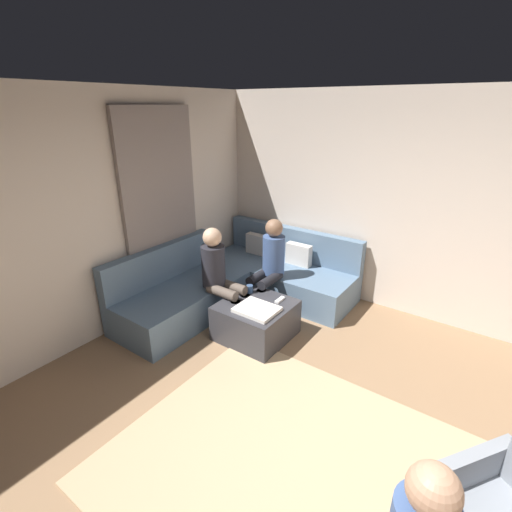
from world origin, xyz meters
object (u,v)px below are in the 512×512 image
object	(u,v)px
sectional_couch	(240,282)
person_on_couch_back	(269,263)
person_on_couch_side	(220,273)
coffee_mug	(250,289)
game_remote	(280,300)
ottoman	(256,320)

from	to	relation	value
sectional_couch	person_on_couch_back	xyz separation A→B (m)	(0.44, 0.06, 0.38)
person_on_couch_back	person_on_couch_side	world-z (taller)	same
coffee_mug	person_on_couch_back	bearing A→B (deg)	91.35
sectional_couch	game_remote	xyz separation A→B (m)	(0.85, -0.33, 0.15)
person_on_couch_side	ottoman	bearing A→B (deg)	90.15
game_remote	ottoman	bearing A→B (deg)	-129.29
sectional_couch	coffee_mug	size ratio (longest dim) A/B	26.84
ottoman	person_on_couch_back	xyz separation A→B (m)	(-0.23, 0.61, 0.45)
sectional_couch	person_on_couch_side	size ratio (longest dim) A/B	2.12
game_remote	person_on_couch_back	distance (m)	0.61
ottoman	person_on_couch_back	bearing A→B (deg)	110.70
person_on_couch_back	person_on_couch_side	distance (m)	0.68
coffee_mug	ottoman	bearing A→B (deg)	-39.29
game_remote	person_on_couch_side	distance (m)	0.77
coffee_mug	person_on_couch_back	world-z (taller)	person_on_couch_back
sectional_couch	person_on_couch_back	distance (m)	0.58
ottoman	person_on_couch_side	size ratio (longest dim) A/B	0.63
coffee_mug	game_remote	bearing A→B (deg)	5.71
game_remote	person_on_couch_back	size ratio (longest dim) A/B	0.12
ottoman	person_on_couch_side	xyz separation A→B (m)	(-0.52, -0.00, 0.45)
sectional_couch	person_on_couch_side	distance (m)	0.69
ottoman	game_remote	size ratio (longest dim) A/B	5.07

